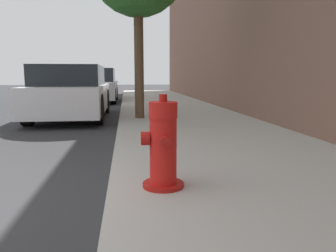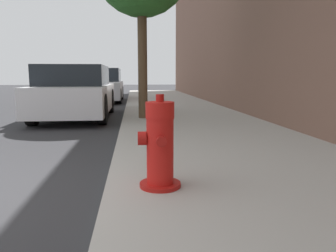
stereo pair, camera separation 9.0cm
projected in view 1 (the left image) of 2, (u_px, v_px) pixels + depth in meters
sidewalk_slab at (291, 197)px, 2.83m from camera, size 3.15×40.00×0.12m
fire_hydrant at (163, 146)px, 2.86m from camera, size 0.38×0.37×0.82m
parked_car_near at (72, 93)px, 8.44m from camera, size 1.75×3.98×1.36m
parked_car_mid at (96, 86)px, 13.96m from camera, size 1.80×3.82×1.41m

